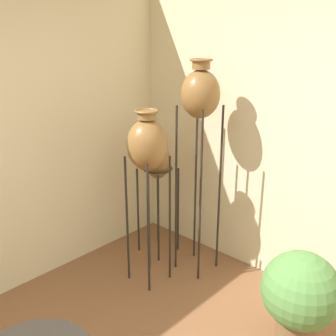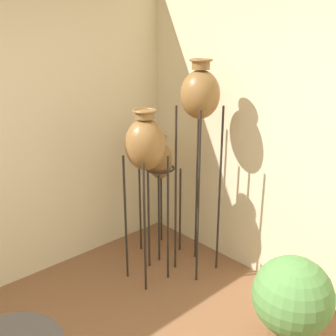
{
  "view_description": "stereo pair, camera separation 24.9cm",
  "coord_description": "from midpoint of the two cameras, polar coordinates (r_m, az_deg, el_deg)",
  "views": [
    {
      "loc": [
        -0.86,
        -0.89,
        2.13
      ],
      "look_at": [
        1.59,
        1.38,
        0.99
      ],
      "focal_mm": 42.0,
      "sensor_mm": 36.0,
      "label": 1
    },
    {
      "loc": [
        -0.68,
        -1.06,
        2.13
      ],
      "look_at": [
        1.59,
        1.38,
        0.99
      ],
      "focal_mm": 42.0,
      "sensor_mm": 36.0,
      "label": 2
    }
  ],
  "objects": [
    {
      "name": "vase_stand_tall",
      "position": [
        3.33,
        6.85,
        9.94
      ],
      "size": [
        0.33,
        0.33,
        1.94
      ],
      "color": "#28231E",
      "rests_on": "ground_plane"
    },
    {
      "name": "vase_stand_medium",
      "position": [
        3.23,
        -1.11,
        3.14
      ],
      "size": [
        0.34,
        0.34,
        1.56
      ],
      "color": "#28231E",
      "rests_on": "ground_plane"
    },
    {
      "name": "vase_stand_short",
      "position": [
        3.79,
        0.68,
        0.74
      ],
      "size": [
        0.31,
        0.31,
        1.22
      ],
      "color": "#28231E",
      "rests_on": "ground_plane"
    },
    {
      "name": "potted_plant",
      "position": [
        3.02,
        19.94,
        -17.57
      ],
      "size": [
        0.56,
        0.56,
        0.7
      ],
      "color": "brown",
      "rests_on": "ground_plane"
    }
  ]
}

